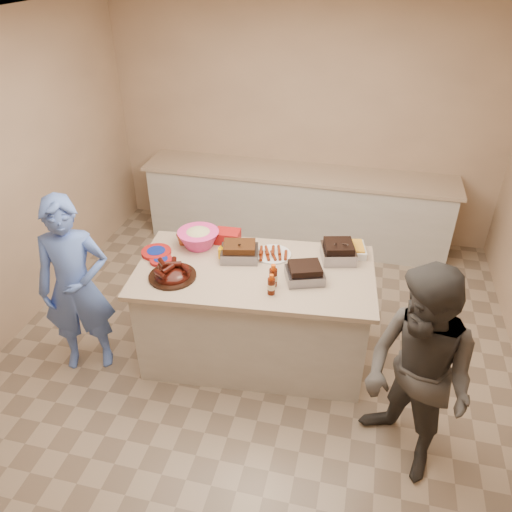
% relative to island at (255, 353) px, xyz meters
% --- Properties ---
extents(room, '(4.50, 5.00, 2.70)m').
position_rel_island_xyz_m(room, '(0.01, -0.12, 0.00)').
color(room, tan).
rests_on(room, ground).
extents(back_counter, '(3.60, 0.64, 0.90)m').
position_rel_island_xyz_m(back_counter, '(0.01, 2.08, 0.45)').
color(back_counter, beige).
rests_on(back_counter, ground).
extents(island, '(1.99, 1.18, 0.90)m').
position_rel_island_xyz_m(island, '(0.00, 0.00, 0.00)').
color(island, beige).
rests_on(island, ground).
extents(rib_platter, '(0.45, 0.45, 0.15)m').
position_rel_island_xyz_m(rib_platter, '(-0.60, -0.25, 0.90)').
color(rib_platter, '#3C0D07').
rests_on(rib_platter, island).
extents(pulled_pork_tray, '(0.35, 0.29, 0.09)m').
position_rel_island_xyz_m(pulled_pork_tray, '(-0.16, 0.13, 0.90)').
color(pulled_pork_tray, '#47230F').
rests_on(pulled_pork_tray, island).
extents(brisket_tray, '(0.34, 0.32, 0.08)m').
position_rel_island_xyz_m(brisket_tray, '(0.41, -0.05, 0.90)').
color(brisket_tray, black).
rests_on(brisket_tray, island).
extents(roasting_pan, '(0.32, 0.32, 0.11)m').
position_rel_island_xyz_m(roasting_pan, '(0.63, 0.31, 0.90)').
color(roasting_pan, gray).
rests_on(roasting_pan, island).
extents(coleslaw_bowl, '(0.39, 0.39, 0.24)m').
position_rel_island_xyz_m(coleslaw_bowl, '(-0.55, 0.25, 0.90)').
color(coleslaw_bowl, '#E93487').
rests_on(coleslaw_bowl, island).
extents(sausage_plate, '(0.38, 0.38, 0.05)m').
position_rel_island_xyz_m(sausage_plate, '(0.10, 0.25, 0.90)').
color(sausage_plate, silver).
rests_on(sausage_plate, island).
extents(mac_cheese_dish, '(0.37, 0.30, 0.09)m').
position_rel_island_xyz_m(mac_cheese_dish, '(0.68, 0.42, 0.90)').
color(mac_cheese_dish, gold).
rests_on(mac_cheese_dish, island).
extents(bbq_bottle_a, '(0.07, 0.07, 0.19)m').
position_rel_island_xyz_m(bbq_bottle_a, '(0.19, -0.18, 0.90)').
color(bbq_bottle_a, '#451205').
rests_on(bbq_bottle_a, island).
extents(bbq_bottle_b, '(0.06, 0.06, 0.17)m').
position_rel_island_xyz_m(bbq_bottle_b, '(0.20, -0.28, 0.90)').
color(bbq_bottle_b, '#451205').
rests_on(bbq_bottle_b, island).
extents(mustard_bottle, '(0.05, 0.05, 0.13)m').
position_rel_island_xyz_m(mustard_bottle, '(-0.31, 0.10, 0.90)').
color(mustard_bottle, '#FCB300').
rests_on(mustard_bottle, island).
extents(sauce_bowl, '(0.14, 0.05, 0.13)m').
position_rel_island_xyz_m(sauce_bowl, '(-0.09, 0.23, 0.90)').
color(sauce_bowl, silver).
rests_on(sauce_bowl, island).
extents(plate_stack_large, '(0.27, 0.27, 0.03)m').
position_rel_island_xyz_m(plate_stack_large, '(-0.86, 0.04, 0.90)').
color(plate_stack_large, maroon).
rests_on(plate_stack_large, island).
extents(plate_stack_small, '(0.20, 0.20, 0.03)m').
position_rel_island_xyz_m(plate_stack_small, '(-0.78, -0.06, 0.90)').
color(plate_stack_small, maroon).
rests_on(plate_stack_small, island).
extents(plastic_cup, '(0.11, 0.11, 0.11)m').
position_rel_island_xyz_m(plastic_cup, '(-0.70, 0.25, 0.90)').
color(plastic_cup, '#A7441C').
rests_on(plastic_cup, island).
extents(basket_stack, '(0.22, 0.17, 0.11)m').
position_rel_island_xyz_m(basket_stack, '(-0.33, 0.37, 0.90)').
color(basket_stack, maroon).
rests_on(basket_stack, island).
extents(guest_blue, '(1.11, 1.68, 0.38)m').
position_rel_island_xyz_m(guest_blue, '(-1.37, -0.41, 0.00)').
color(guest_blue, '#5478D8').
rests_on(guest_blue, ground).
extents(guest_gray, '(1.72, 1.64, 0.61)m').
position_rel_island_xyz_m(guest_gray, '(1.25, -0.80, 0.00)').
color(guest_gray, '#44413D').
rests_on(guest_gray, ground).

